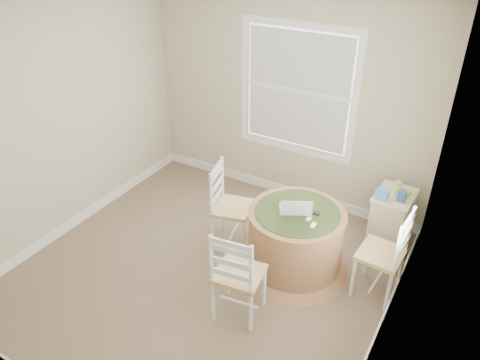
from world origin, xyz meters
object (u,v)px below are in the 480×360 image
Objects in this scene: chair_left at (233,207)px; laptop at (295,209)px; corner_chest at (390,221)px; round_table at (296,238)px; chair_near at (239,273)px; chair_right at (381,253)px.

laptop is (0.74, -0.03, 0.25)m from chair_left.
round_table is at bearing -129.68° from corner_chest.
chair_near is 1.91m from corner_chest.
chair_near is at bearing -116.69° from corner_chest.
chair_left is at bearing -63.51° from chair_near.
round_table is 0.85m from chair_right.
laptop is (-0.02, -0.00, 0.34)m from round_table.
chair_near is 1.39× the size of corner_chest.
corner_chest is at bearing -168.70° from chair_right.
round_table is at bearing -109.58° from chair_near.
round_table is at bearing 163.88° from laptop.
corner_chest is (0.92, 1.67, -0.13)m from chair_near.
chair_right is 0.78m from corner_chest.
corner_chest is (-0.10, 0.76, -0.13)m from chair_right.
chair_left is at bearing -30.22° from laptop.
laptop is at bearing -130.37° from corner_chest.
chair_right reaches higher than round_table.
chair_near is 1.00× the size of chair_right.
chair_near is (-0.18, -0.84, 0.09)m from round_table.
chair_right is (0.84, 0.07, 0.09)m from round_table.
round_table is 1.22× the size of chair_left.
chair_left is 1.00× the size of chair_near.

